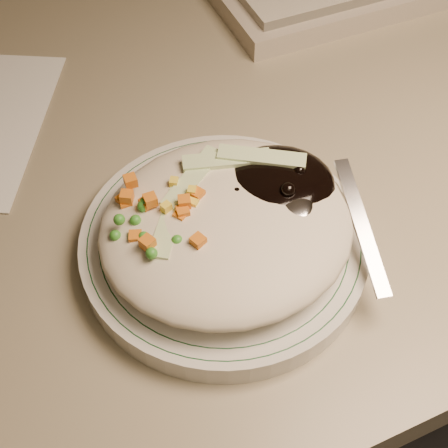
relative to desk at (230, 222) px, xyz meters
name	(u,v)px	position (x,y,z in m)	size (l,w,h in m)	color
desk	(230,222)	(0.00, 0.00, 0.00)	(1.40, 0.70, 0.74)	gray
plate	(224,245)	(-0.08, -0.17, 0.21)	(0.22, 0.22, 0.02)	silver
plate_rim	(224,237)	(-0.08, -0.17, 0.22)	(0.21, 0.21, 0.00)	#144723
meal	(230,218)	(-0.08, -0.17, 0.24)	(0.20, 0.19, 0.05)	beige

